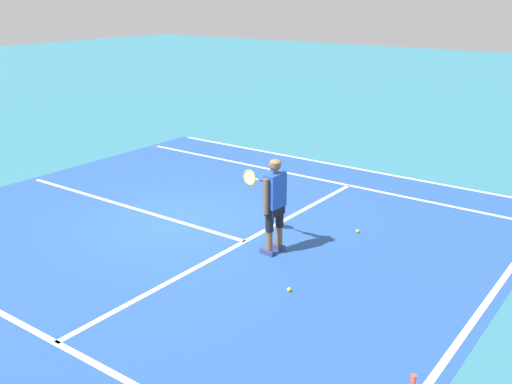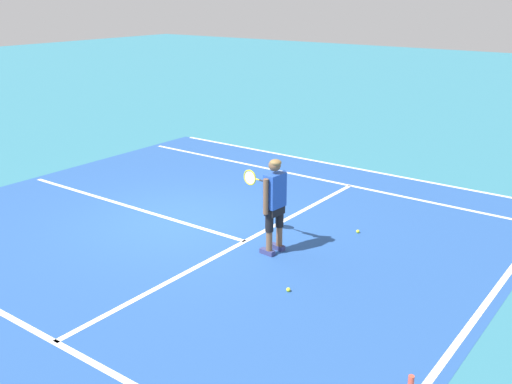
{
  "view_description": "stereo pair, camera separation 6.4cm",
  "coord_description": "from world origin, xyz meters",
  "px_view_note": "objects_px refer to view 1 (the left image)",
  "views": [
    {
      "loc": [
        -7.97,
        -7.74,
        4.37
      ],
      "look_at": [
        -0.07,
        -1.99,
        1.05
      ],
      "focal_mm": 41.36,
      "sensor_mm": 36.0,
      "label": 1
    },
    {
      "loc": [
        -7.93,
        -7.79,
        4.37
      ],
      "look_at": [
        -0.07,
        -1.99,
        1.05
      ],
      "focal_mm": 41.36,
      "sensor_mm": 36.0,
      "label": 2
    }
  ],
  "objects_px": {
    "tennis_player": "(274,199)",
    "tennis_ball_near_feet": "(358,231)",
    "tennis_ball_by_baseline": "(289,290)",
    "water_bottle": "(413,384)"
  },
  "relations": [
    {
      "from": "tennis_player",
      "to": "tennis_ball_near_feet",
      "type": "xyz_separation_m",
      "value": [
        1.67,
        -0.81,
        -0.96
      ]
    },
    {
      "from": "tennis_ball_by_baseline",
      "to": "water_bottle",
      "type": "bearing_deg",
      "value": -116.08
    },
    {
      "from": "tennis_ball_by_baseline",
      "to": "water_bottle",
      "type": "xyz_separation_m",
      "value": [
        -1.21,
        -2.47,
        0.09
      ]
    },
    {
      "from": "tennis_player",
      "to": "tennis_ball_by_baseline",
      "type": "bearing_deg",
      "value": -136.01
    },
    {
      "from": "water_bottle",
      "to": "tennis_ball_near_feet",
      "type": "bearing_deg",
      "value": 34.28
    },
    {
      "from": "tennis_ball_near_feet",
      "to": "water_bottle",
      "type": "relative_size",
      "value": 0.27
    },
    {
      "from": "tennis_ball_by_baseline",
      "to": "water_bottle",
      "type": "distance_m",
      "value": 2.75
    },
    {
      "from": "tennis_ball_near_feet",
      "to": "tennis_player",
      "type": "bearing_deg",
      "value": 154.11
    },
    {
      "from": "tennis_player",
      "to": "water_bottle",
      "type": "distance_m",
      "value": 4.26
    },
    {
      "from": "tennis_ball_near_feet",
      "to": "water_bottle",
      "type": "bearing_deg",
      "value": -145.72
    }
  ]
}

